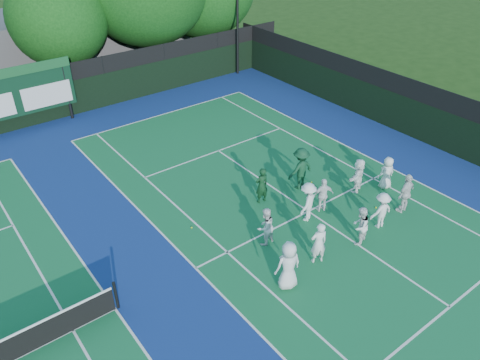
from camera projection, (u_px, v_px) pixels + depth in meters
ground at (326, 224)px, 18.49m from camera, size 120.00×120.00×0.00m
court_apron at (183, 275)px, 16.09m from camera, size 34.00×32.00×0.01m
near_court at (308, 211)px, 19.15m from camera, size 11.05×23.85×0.01m
back_fence at (36, 100)px, 25.37m from camera, size 34.00×0.08×3.00m
divider_fence_right at (442, 123)px, 23.01m from camera, size 0.08×32.00×3.00m
scoreboard at (15, 93)px, 24.13m from camera, size 6.00×0.21×3.55m
clubhouse at (56, 41)px, 32.41m from camera, size 18.00×6.00×4.00m
tree_c at (61, 20)px, 27.75m from camera, size 5.82×5.82×7.51m
tennis_ball_1 at (312, 182)px, 20.94m from camera, size 0.07×0.07×0.07m
tennis_ball_2 at (376, 208)px, 19.33m from camera, size 0.07×0.07×0.07m
tennis_ball_3 at (192, 228)px, 18.22m from camera, size 0.07×0.07×0.07m
tennis_ball_4 at (302, 174)px, 21.54m from camera, size 0.07×0.07×0.07m
player_front_0 at (288, 265)px, 15.17m from camera, size 1.00×0.77×1.82m
player_front_1 at (319, 243)px, 16.22m from camera, size 0.71×0.58×1.67m
player_front_2 at (360, 226)px, 17.12m from camera, size 0.91×0.80×1.56m
player_front_3 at (381, 210)px, 17.94m from camera, size 1.05×0.69×1.53m
player_front_4 at (406, 193)px, 18.73m from camera, size 1.06×0.52×1.74m
player_back_0 at (265, 227)px, 17.08m from camera, size 0.81×0.66×1.55m
player_back_1 at (308, 202)px, 18.28m from camera, size 1.25×1.02×1.68m
player_back_2 at (323, 195)px, 18.82m from camera, size 0.96×0.66×1.51m
player_back_3 at (358, 175)px, 20.06m from camera, size 1.50×1.01×1.55m
player_back_4 at (387, 173)px, 20.26m from camera, size 0.84×0.68×1.50m
coach_left at (262, 185)px, 19.31m from camera, size 0.62×0.44×1.64m
coach_right at (301, 169)px, 20.13m from camera, size 1.27×0.75×1.94m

